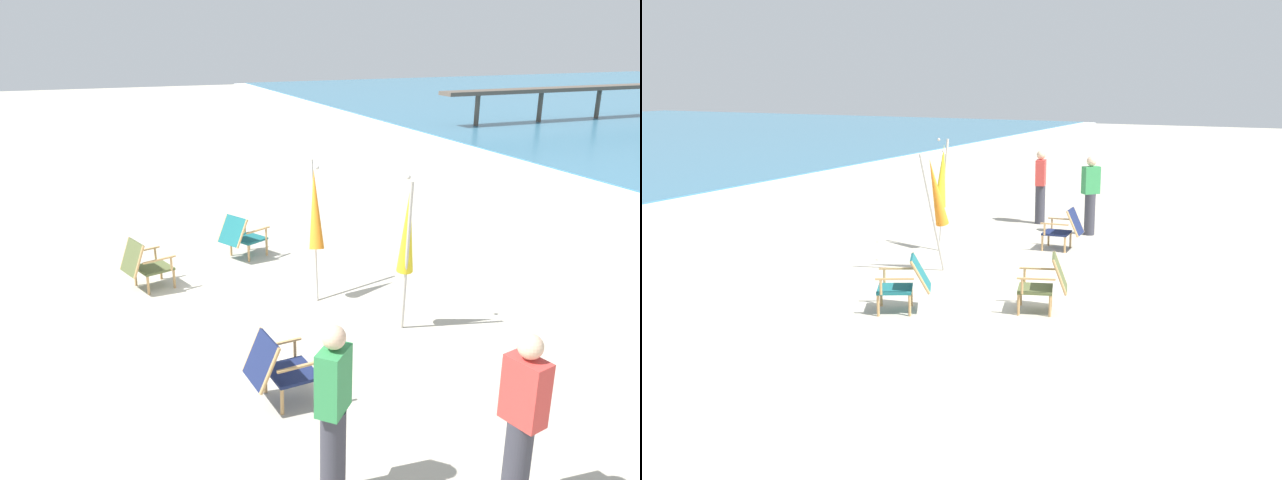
% 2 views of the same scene
% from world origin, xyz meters
% --- Properties ---
extents(ground_plane, '(80.00, 80.00, 0.00)m').
position_xyz_m(ground_plane, '(0.00, 0.00, 0.00)').
color(ground_plane, '#B7AF9E').
extents(beach_chair_front_right, '(0.85, 0.93, 0.79)m').
position_xyz_m(beach_chair_front_right, '(-2.33, 0.80, 0.42)').
color(beach_chair_front_right, '#196066').
rests_on(beach_chair_front_right, ground).
extents(beach_chair_far_center, '(0.76, 0.83, 0.81)m').
position_xyz_m(beach_chair_far_center, '(-1.50, -0.96, 0.43)').
color(beach_chair_far_center, '#515B33').
rests_on(beach_chair_far_center, ground).
extents(beach_chair_front_left, '(0.64, 0.77, 0.80)m').
position_xyz_m(beach_chair_front_left, '(2.24, -0.01, 0.43)').
color(beach_chair_front_left, '#19234C').
rests_on(beach_chair_front_left, ground).
extents(umbrella_furled_orange, '(0.68, 0.33, 2.05)m').
position_xyz_m(umbrella_furled_orange, '(-0.29, 1.40, 1.34)').
color(umbrella_furled_orange, '#B7B2A8').
rests_on(umbrella_furled_orange, ground).
extents(umbrella_furled_yellow, '(0.40, 0.32, 2.12)m').
position_xyz_m(umbrella_furled_yellow, '(1.23, 2.08, 1.39)').
color(umbrella_furled_yellow, '#B7B2A8').
rests_on(umbrella_furled_yellow, ground).
extents(person_near_chairs, '(0.38, 0.38, 1.63)m').
position_xyz_m(person_near_chairs, '(3.80, -0.03, 0.84)').
color(person_near_chairs, '#383842').
rests_on(person_near_chairs, ground).
extents(person_by_waterline, '(0.38, 0.27, 1.63)m').
position_xyz_m(person_by_waterline, '(4.49, 1.31, 0.84)').
color(person_by_waterline, '#383842').
rests_on(person_by_waterline, ground).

